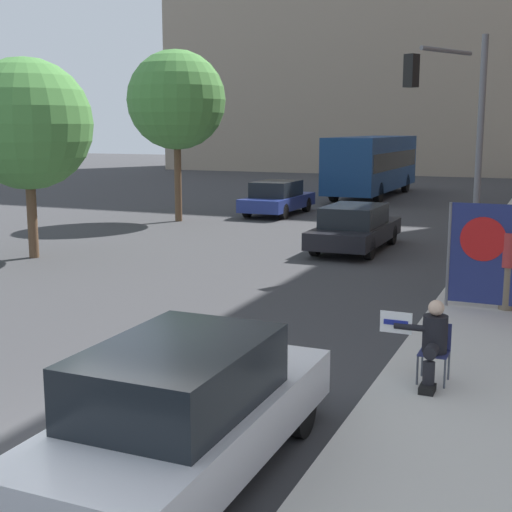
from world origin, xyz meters
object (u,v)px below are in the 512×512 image
traffic_light_pole (453,116)px  car_on_road_midblock (277,198)px  street_tree_midblock (176,100)px  protest_banner (508,256)px  parked_car_curbside (185,410)px  street_tree_near_curb (27,124)px  pedestrian_behind (508,265)px  city_bus_on_road (373,162)px  car_on_road_nearest (355,227)px  seated_protester (432,340)px

traffic_light_pole → car_on_road_midblock: 13.30m
street_tree_midblock → protest_banner: bearing=-38.7°
parked_car_curbside → street_tree_near_curb: (-10.29, 9.77, 3.02)m
street_tree_near_curb → traffic_light_pole: bearing=12.7°
street_tree_midblock → parked_car_curbside: bearing=-60.5°
street_tree_midblock → traffic_light_pole: bearing=-28.7°
street_tree_midblock → street_tree_near_curb: bearing=-89.0°
pedestrian_behind → city_bus_on_road: bearing=55.3°
pedestrian_behind → car_on_road_nearest: pedestrian_behind is taller
car_on_road_midblock → street_tree_near_curb: street_tree_near_curb is taller
car_on_road_nearest → car_on_road_midblock: bearing=126.3°
car_on_road_midblock → street_tree_midblock: street_tree_midblock is taller
car_on_road_nearest → street_tree_midblock: (-8.28, 3.88, 4.02)m
street_tree_midblock → pedestrian_behind: bearing=-38.4°
traffic_light_pole → city_bus_on_road: 20.51m
street_tree_near_curb → parked_car_curbside: bearing=-43.5°
pedestrian_behind → city_bus_on_road: 24.96m
seated_protester → pedestrian_behind: pedestrian_behind is taller
pedestrian_behind → protest_banner: 0.23m
car_on_road_midblock → street_tree_near_curb: (-2.69, -12.24, 3.04)m
pedestrian_behind → city_bus_on_road: city_bus_on_road is taller
pedestrian_behind → street_tree_midblock: 17.12m
seated_protester → car_on_road_nearest: car_on_road_nearest is taller
protest_banner → seated_protester: bearing=-98.0°
car_on_road_nearest → traffic_light_pole: bearing=-37.1°
traffic_light_pole → city_bus_on_road: size_ratio=0.53×
pedestrian_behind → street_tree_near_curb: street_tree_near_curb is taller
city_bus_on_road → street_tree_midblock: bearing=-109.4°
pedestrian_behind → car_on_road_midblock: bearing=71.8°
city_bus_on_road → protest_banner: bearing=-70.1°
car_on_road_midblock → seated_protester: bearing=-62.7°
parked_car_curbside → seated_protester: bearing=59.4°
protest_banner → parked_car_curbside: bearing=-108.4°
street_tree_midblock → car_on_road_nearest: bearing=-25.1°
traffic_light_pole → city_bus_on_road: traffic_light_pole is taller
protest_banner → car_on_road_nearest: bearing=126.0°
city_bus_on_road → pedestrian_behind: bearing=-70.0°
parked_car_curbside → city_bus_on_road: city_bus_on_road is taller
parked_car_curbside → street_tree_near_curb: street_tree_near_curb is taller
traffic_light_pole → seated_protester: bearing=-82.9°
traffic_light_pole → car_on_road_nearest: size_ratio=1.23×
car_on_road_midblock → city_bus_on_road: 9.76m
parked_car_curbside → car_on_road_midblock: bearing=109.1°
parked_car_curbside → car_on_road_nearest: size_ratio=0.96×
pedestrian_behind → protest_banner: bearing=-146.2°
seated_protester → protest_banner: bearing=83.6°
traffic_light_pole → street_tree_midblock: street_tree_midblock is taller
seated_protester → car_on_road_nearest: 11.98m
street_tree_near_curb → protest_banner: bearing=-7.9°
parked_car_curbside → street_tree_near_curb: 14.51m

